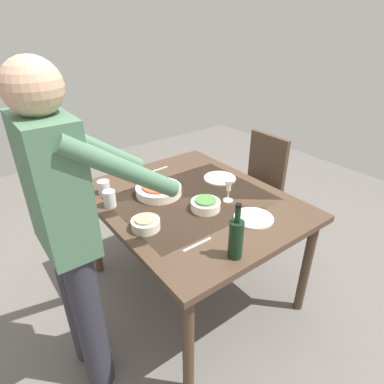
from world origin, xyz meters
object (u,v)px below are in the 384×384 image
dining_table (192,209)px  dinner_plate_far (254,218)px  serving_bowl_pasta (159,190)px  water_cup_near_right (110,199)px  side_bowl_salad (206,204)px  side_bowl_bread (146,223)px  wine_glass_left (229,186)px  wine_bottle (236,238)px  water_cup_near_left (104,187)px  chair_near (258,179)px  person_server (69,228)px  dinner_plate_near (220,178)px

dining_table → dinner_plate_far: 0.44m
serving_bowl_pasta → water_cup_near_right: bearing=81.1°
side_bowl_salad → side_bowl_bread: 0.40m
water_cup_near_right → serving_bowl_pasta: (-0.05, -0.32, -0.02)m
side_bowl_salad → dinner_plate_far: bearing=-148.9°
dining_table → water_cup_near_right: (0.23, 0.46, 0.13)m
serving_bowl_pasta → wine_glass_left: bearing=-138.2°
wine_bottle → water_cup_near_left: wine_bottle is taller
water_cup_near_right → side_bowl_bread: 0.35m
chair_near → wine_bottle: size_ratio=3.07×
water_cup_near_left → side_bowl_bread: bearing=-178.6°
water_cup_near_left → side_bowl_bread: size_ratio=0.55×
side_bowl_salad → chair_near: bearing=-66.6°
wine_bottle → chair_near: bearing=-53.0°
serving_bowl_pasta → side_bowl_bread: same height
chair_near → dinner_plate_far: size_ratio=3.96×
chair_near → serving_bowl_pasta: size_ratio=3.03×
wine_bottle → side_bowl_salad: 0.46m
person_server → dinner_plate_far: person_server is taller
person_server → dinner_plate_near: 1.19m
dining_table → chair_near: chair_near is taller
chair_near → water_cup_near_right: chair_near is taller
wine_glass_left → dinner_plate_far: 0.27m
dinner_plate_far → water_cup_near_right: bearing=43.2°
person_server → side_bowl_salad: person_server is taller
water_cup_near_right → dinner_plate_far: (-0.64, -0.60, -0.05)m
dinner_plate_near → dinner_plate_far: same height
wine_bottle → wine_glass_left: (0.42, -0.34, -0.01)m
dinner_plate_near → dining_table: bearing=108.3°
dinner_plate_near → person_server: bearing=102.9°
side_bowl_salad → water_cup_near_right: bearing=49.3°
water_cup_near_left → dinner_plate_far: (-0.82, -0.56, -0.04)m
water_cup_near_right → side_bowl_salad: 0.59m
wine_bottle → dinner_plate_far: (0.17, -0.32, -0.10)m
water_cup_near_left → water_cup_near_right: bearing=167.4°
wine_glass_left → dinner_plate_far: bearing=174.1°
water_cup_near_left → dinner_plate_near: bearing=-111.9°
dinner_plate_far → side_bowl_salad: bearing=31.1°
person_server → wine_glass_left: (-0.01, -0.98, -0.09)m
person_server → serving_bowl_pasta: 0.77m
dinner_plate_far → serving_bowl_pasta: bearing=25.4°
dining_table → chair_near: bearing=-74.6°
water_cup_near_right → side_bowl_bread: (-0.34, -0.05, -0.02)m
side_bowl_salad → dinner_plate_near: side_bowl_salad is taller
water_cup_near_right → side_bowl_bread: bearing=-171.1°
person_server → water_cup_near_left: (0.57, -0.39, -0.15)m
water_cup_near_left → wine_glass_left: bearing=-134.4°
person_server → dinner_plate_near: size_ratio=7.34×
water_cup_near_left → side_bowl_salad: bearing=-144.3°
water_cup_near_right → dinner_plate_near: (-0.12, -0.79, -0.05)m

